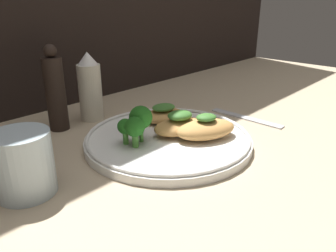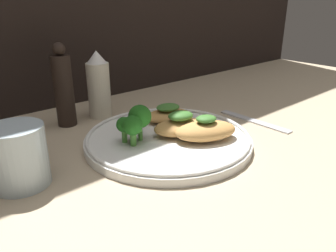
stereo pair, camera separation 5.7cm
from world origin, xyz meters
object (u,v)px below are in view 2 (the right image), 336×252
broccoli_bunch (135,121)px  drinking_glass (18,156)px  sauce_bottle (99,86)px  pepper_grinder (64,89)px  plate (168,139)px

broccoli_bunch → drinking_glass: bearing=175.5°
sauce_bottle → pepper_grinder: pepper_grinder is taller
plate → drinking_glass: 24.40cm
plate → broccoli_bunch: bearing=161.9°
broccoli_bunch → sauce_bottle: 19.08cm
broccoli_bunch → sauce_bottle: (4.01, 18.58, 1.59)cm
plate → broccoli_bunch: size_ratio=4.63×
broccoli_bunch → pepper_grinder: 19.09cm
drinking_glass → pepper_grinder: bearing=49.5°
pepper_grinder → drinking_glass: bearing=-130.5°
plate → drinking_glass: bearing=172.2°
pepper_grinder → drinking_glass: (-14.64, -17.15, -3.26)cm
broccoli_bunch → plate: bearing=-18.1°
plate → pepper_grinder: (-9.31, 20.42, 6.56)cm
broccoli_bunch → drinking_glass: size_ratio=0.73×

